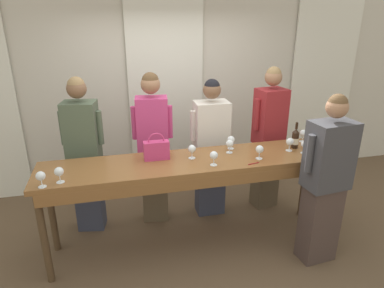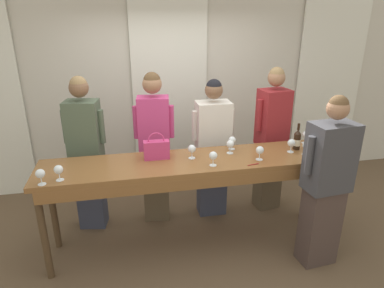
% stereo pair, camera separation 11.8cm
% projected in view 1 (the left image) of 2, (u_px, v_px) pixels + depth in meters
% --- Properties ---
extents(ground_plane, '(18.00, 18.00, 0.00)m').
position_uv_depth(ground_plane, '(193.00, 243.00, 3.90)').
color(ground_plane, brown).
extents(wall_back, '(12.00, 0.06, 2.80)m').
position_uv_depth(wall_back, '(165.00, 90.00, 4.94)').
color(wall_back, beige).
rests_on(wall_back, ground_plane).
extents(curtain_panel_center, '(1.06, 0.03, 2.69)m').
position_uv_depth(curtain_panel_center, '(166.00, 95.00, 4.90)').
color(curtain_panel_center, white).
rests_on(curtain_panel_center, ground_plane).
extents(curtain_panel_right, '(1.06, 0.03, 2.69)m').
position_uv_depth(curtain_panel_right, '(321.00, 87.00, 5.45)').
color(curtain_panel_right, white).
rests_on(curtain_panel_right, ground_plane).
extents(tasting_bar, '(3.13, 0.64, 1.03)m').
position_uv_depth(tasting_bar, '(194.00, 170.00, 3.55)').
color(tasting_bar, brown).
rests_on(tasting_bar, ground_plane).
extents(wine_bottle, '(0.08, 0.08, 0.30)m').
position_uv_depth(wine_bottle, '(295.00, 139.00, 3.80)').
color(wine_bottle, black).
rests_on(wine_bottle, tasting_bar).
extents(handbag, '(0.26, 0.10, 0.29)m').
position_uv_depth(handbag, '(156.00, 150.00, 3.51)').
color(handbag, '#C63870').
rests_on(handbag, tasting_bar).
extents(wine_glass_front_left, '(0.08, 0.08, 0.15)m').
position_uv_depth(wine_glass_front_left, '(305.00, 144.00, 3.66)').
color(wine_glass_front_left, white).
rests_on(wine_glass_front_left, tasting_bar).
extents(wine_glass_front_mid, '(0.08, 0.08, 0.15)m').
position_uv_depth(wine_glass_front_mid, '(290.00, 142.00, 3.72)').
color(wine_glass_front_mid, white).
rests_on(wine_glass_front_mid, tasting_bar).
extents(wine_glass_front_right, '(0.08, 0.08, 0.15)m').
position_uv_depth(wine_glass_front_right, '(230.00, 144.00, 3.67)').
color(wine_glass_front_right, white).
rests_on(wine_glass_front_right, tasting_bar).
extents(wine_glass_center_left, '(0.08, 0.08, 0.15)m').
position_uv_depth(wine_glass_center_left, '(214.00, 156.00, 3.37)').
color(wine_glass_center_left, white).
rests_on(wine_glass_center_left, tasting_bar).
extents(wine_glass_center_mid, '(0.08, 0.08, 0.15)m').
position_uv_depth(wine_glass_center_mid, '(59.00, 172.00, 3.02)').
color(wine_glass_center_mid, white).
rests_on(wine_glass_center_mid, tasting_bar).
extents(wine_glass_center_right, '(0.08, 0.08, 0.15)m').
position_uv_depth(wine_glass_center_right, '(231.00, 140.00, 3.78)').
color(wine_glass_center_right, white).
rests_on(wine_glass_center_right, tasting_bar).
extents(wine_glass_back_left, '(0.08, 0.08, 0.15)m').
position_uv_depth(wine_glass_back_left, '(41.00, 176.00, 2.94)').
color(wine_glass_back_left, white).
rests_on(wine_glass_back_left, tasting_bar).
extents(wine_glass_back_mid, '(0.08, 0.08, 0.15)m').
position_uv_depth(wine_glass_back_mid, '(303.00, 133.00, 3.99)').
color(wine_glass_back_mid, white).
rests_on(wine_glass_back_mid, tasting_bar).
extents(wine_glass_back_right, '(0.08, 0.08, 0.15)m').
position_uv_depth(wine_glass_back_right, '(192.00, 149.00, 3.53)').
color(wine_glass_back_right, white).
rests_on(wine_glass_back_right, tasting_bar).
extents(wine_glass_near_host, '(0.08, 0.08, 0.15)m').
position_uv_depth(wine_glass_near_host, '(260.00, 150.00, 3.52)').
color(wine_glass_near_host, white).
rests_on(wine_glass_near_host, tasting_bar).
extents(pen, '(0.13, 0.03, 0.01)m').
position_uv_depth(pen, '(254.00, 164.00, 3.43)').
color(pen, maroon).
rests_on(pen, tasting_bar).
extents(guest_olive_jacket, '(0.47, 0.33, 1.83)m').
position_uv_depth(guest_olive_jacket, '(85.00, 155.00, 3.86)').
color(guest_olive_jacket, '#383D51').
rests_on(guest_olive_jacket, ground_plane).
extents(guest_pink_top, '(0.48, 0.27, 1.85)m').
position_uv_depth(guest_pink_top, '(153.00, 147.00, 4.02)').
color(guest_pink_top, brown).
rests_on(guest_pink_top, ground_plane).
extents(guest_cream_sweater, '(0.52, 0.28, 1.75)m').
position_uv_depth(guest_cream_sweater, '(211.00, 148.00, 4.21)').
color(guest_cream_sweater, '#383D51').
rests_on(guest_cream_sweater, ground_plane).
extents(guest_striped_shirt, '(0.46, 0.33, 1.86)m').
position_uv_depth(guest_striped_shirt, '(268.00, 138.00, 4.35)').
color(guest_striped_shirt, brown).
rests_on(guest_striped_shirt, ground_plane).
extents(host_pouring, '(0.54, 0.32, 1.78)m').
position_uv_depth(host_pouring, '(325.00, 182.00, 3.36)').
color(host_pouring, '#473833').
rests_on(host_pouring, ground_plane).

